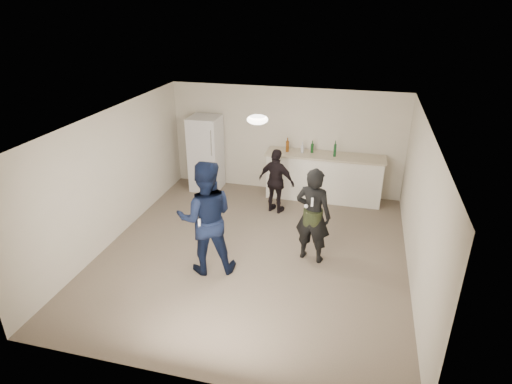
% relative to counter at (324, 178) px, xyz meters
% --- Properties ---
extents(floor, '(6.00, 6.00, 0.00)m').
position_rel_counter_xyz_m(floor, '(-0.98, -2.67, -0.53)').
color(floor, '#6B5B4C').
rests_on(floor, ground).
extents(ceiling, '(6.00, 6.00, 0.00)m').
position_rel_counter_xyz_m(ceiling, '(-0.98, -2.67, 1.98)').
color(ceiling, silver).
rests_on(ceiling, wall_back).
extents(wall_back, '(6.00, 0.00, 6.00)m').
position_rel_counter_xyz_m(wall_back, '(-0.98, 0.33, 0.72)').
color(wall_back, beige).
rests_on(wall_back, floor).
extents(wall_front, '(6.00, 0.00, 6.00)m').
position_rel_counter_xyz_m(wall_front, '(-0.98, -5.67, 0.72)').
color(wall_front, beige).
rests_on(wall_front, floor).
extents(wall_left, '(0.00, 6.00, 6.00)m').
position_rel_counter_xyz_m(wall_left, '(-3.73, -2.67, 0.72)').
color(wall_left, beige).
rests_on(wall_left, floor).
extents(wall_right, '(0.00, 6.00, 6.00)m').
position_rel_counter_xyz_m(wall_right, '(1.77, -2.67, 0.72)').
color(wall_right, beige).
rests_on(wall_right, floor).
extents(counter, '(2.60, 0.56, 1.05)m').
position_rel_counter_xyz_m(counter, '(0.00, 0.00, 0.00)').
color(counter, white).
rests_on(counter, floor).
extents(counter_top, '(2.68, 0.64, 0.04)m').
position_rel_counter_xyz_m(counter_top, '(0.00, 0.00, 0.55)').
color(counter_top, beige).
rests_on(counter_top, counter).
extents(fridge, '(0.70, 0.70, 1.80)m').
position_rel_counter_xyz_m(fridge, '(-2.84, -0.07, 0.38)').
color(fridge, silver).
rests_on(fridge, floor).
extents(fridge_handle, '(0.02, 0.02, 0.60)m').
position_rel_counter_xyz_m(fridge_handle, '(-2.56, -0.44, 0.78)').
color(fridge_handle, silver).
rests_on(fridge_handle, fridge).
extents(ceiling_dome, '(0.36, 0.36, 0.16)m').
position_rel_counter_xyz_m(ceiling_dome, '(-0.98, -2.37, 1.93)').
color(ceiling_dome, white).
rests_on(ceiling_dome, ceiling).
extents(shaker, '(0.08, 0.08, 0.17)m').
position_rel_counter_xyz_m(shaker, '(-0.31, 0.09, 0.65)').
color(shaker, '#B0B1B5').
rests_on(shaker, counter_top).
extents(man, '(1.16, 1.03, 2.00)m').
position_rel_counter_xyz_m(man, '(-1.62, -3.36, 0.47)').
color(man, '#0F1C41').
rests_on(man, floor).
extents(woman, '(0.72, 0.55, 1.75)m').
position_rel_counter_xyz_m(woman, '(0.07, -2.60, 0.35)').
color(woman, black).
rests_on(woman, floor).
extents(camo_shorts, '(0.34, 0.34, 0.28)m').
position_rel_counter_xyz_m(camo_shorts, '(0.07, -2.60, 0.32)').
color(camo_shorts, '#2C3A1A').
rests_on(camo_shorts, woman).
extents(spectator, '(0.91, 0.59, 1.44)m').
position_rel_counter_xyz_m(spectator, '(-0.93, -0.91, 0.19)').
color(spectator, black).
rests_on(spectator, floor).
extents(remote_man, '(0.04, 0.04, 0.15)m').
position_rel_counter_xyz_m(remote_man, '(-1.62, -3.64, 0.53)').
color(remote_man, white).
rests_on(remote_man, man).
extents(nunchuk_man, '(0.07, 0.07, 0.07)m').
position_rel_counter_xyz_m(nunchuk_man, '(-1.50, -3.61, 0.45)').
color(nunchuk_man, white).
rests_on(nunchuk_man, man).
extents(remote_woman, '(0.04, 0.04, 0.15)m').
position_rel_counter_xyz_m(remote_woman, '(0.07, -2.85, 0.72)').
color(remote_woman, silver).
rests_on(remote_woman, woman).
extents(nunchuk_woman, '(0.07, 0.07, 0.07)m').
position_rel_counter_xyz_m(nunchuk_woman, '(-0.03, -2.82, 0.62)').
color(nunchuk_woman, silver).
rests_on(nunchuk_woman, woman).
extents(bottle_cluster, '(1.15, 0.20, 0.28)m').
position_rel_counter_xyz_m(bottle_cluster, '(-0.40, 0.01, 0.68)').
color(bottle_cluster, '#13441E').
rests_on(bottle_cluster, counter_top).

